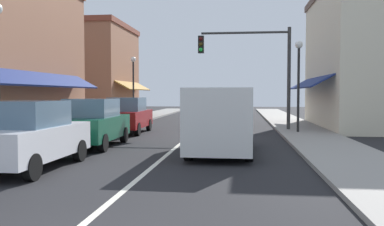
# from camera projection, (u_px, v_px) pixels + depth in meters

# --- Properties ---
(ground_plane) EXTENTS (80.00, 80.00, 0.00)m
(ground_plane) POSITION_uv_depth(u_px,v_px,m) (198.00, 129.00, 22.48)
(ground_plane) COLOR black
(sidewalk_left) EXTENTS (2.60, 56.00, 0.12)m
(sidewalk_left) POSITION_uv_depth(u_px,v_px,m) (101.00, 127.00, 23.12)
(sidewalk_left) COLOR gray
(sidewalk_left) RESTS_ON ground
(sidewalk_right) EXTENTS (2.60, 56.00, 0.12)m
(sidewalk_right) POSITION_uv_depth(u_px,v_px,m) (300.00, 129.00, 21.84)
(sidewalk_right) COLOR gray
(sidewalk_right) RESTS_ON ground
(lane_center_stripe) EXTENTS (0.14, 52.00, 0.01)m
(lane_center_stripe) POSITION_uv_depth(u_px,v_px,m) (198.00, 129.00, 22.48)
(lane_center_stripe) COLOR silver
(lane_center_stripe) RESTS_ON ground
(storefront_right_block) EXTENTS (5.54, 10.20, 7.95)m
(storefront_right_block) POSITION_uv_depth(u_px,v_px,m) (357.00, 58.00, 23.24)
(storefront_right_block) COLOR beige
(storefront_right_block) RESTS_ON ground
(storefront_far_left) EXTENTS (6.33, 8.20, 7.52)m
(storefront_far_left) POSITION_uv_depth(u_px,v_px,m) (97.00, 71.00, 33.32)
(storefront_far_left) COLOR #8E5B42
(storefront_far_left) RESTS_ON ground
(parked_car_nearest_left) EXTENTS (1.79, 4.10, 1.77)m
(parked_car_nearest_left) POSITION_uv_depth(u_px,v_px,m) (29.00, 135.00, 10.53)
(parked_car_nearest_left) COLOR silver
(parked_car_nearest_left) RESTS_ON ground
(parked_car_second_left) EXTENTS (1.87, 4.14, 1.77)m
(parked_car_second_left) POSITION_uv_depth(u_px,v_px,m) (93.00, 123.00, 15.04)
(parked_car_second_left) COLOR #0F4C33
(parked_car_second_left) RESTS_ON ground
(parked_car_third_left) EXTENTS (1.87, 4.15, 1.77)m
(parked_car_third_left) POSITION_uv_depth(u_px,v_px,m) (128.00, 115.00, 20.30)
(parked_car_third_left) COLOR maroon
(parked_car_third_left) RESTS_ON ground
(van_in_lane) EXTENTS (2.06, 5.21, 2.12)m
(van_in_lane) POSITION_uv_depth(u_px,v_px,m) (222.00, 118.00, 13.48)
(van_in_lane) COLOR silver
(van_in_lane) RESTS_ON ground
(traffic_signal_mast_arm) EXTENTS (4.77, 0.50, 5.37)m
(traffic_signal_mast_arm) POSITION_uv_depth(u_px,v_px,m) (256.00, 61.00, 21.20)
(traffic_signal_mast_arm) COLOR #333333
(traffic_signal_mast_arm) RESTS_ON ground
(street_lamp_right_mid) EXTENTS (0.36, 0.36, 4.47)m
(street_lamp_right_mid) POSITION_uv_depth(u_px,v_px,m) (299.00, 71.00, 19.58)
(street_lamp_right_mid) COLOR black
(street_lamp_right_mid) RESTS_ON ground
(street_lamp_left_far) EXTENTS (0.36, 0.36, 4.53)m
(street_lamp_left_far) POSITION_uv_depth(u_px,v_px,m) (133.00, 78.00, 28.67)
(street_lamp_left_far) COLOR black
(street_lamp_left_far) RESTS_ON ground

